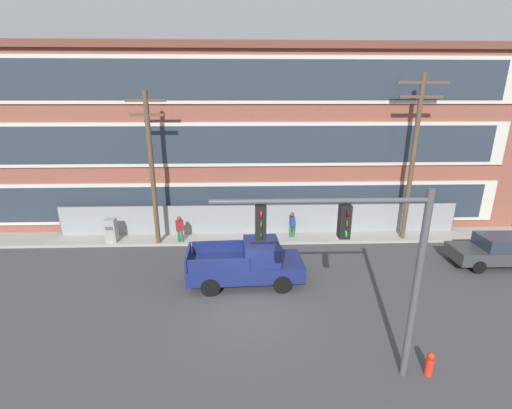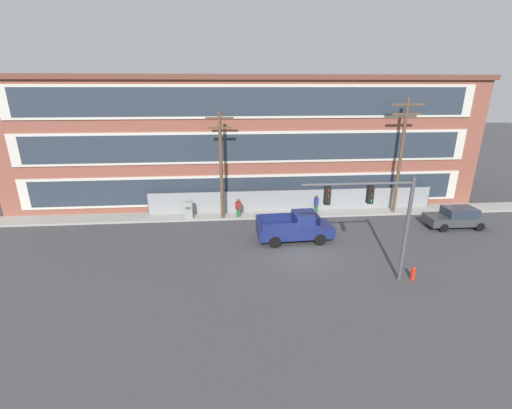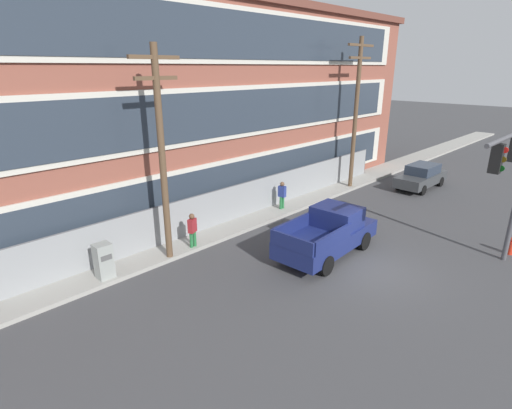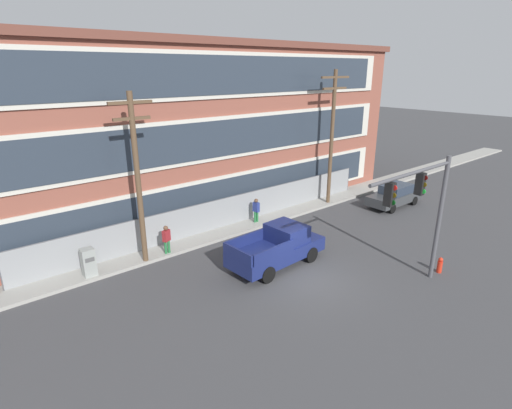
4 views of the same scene
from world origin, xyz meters
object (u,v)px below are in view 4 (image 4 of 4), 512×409
pedestrian_by_fence (256,210)px  traffic_signal_mast (424,201)px  sedan_dark_grey (394,195)px  utility_pole_near_corner (137,175)px  fire_hydrant (440,265)px  utility_pole_midblock (332,133)px  pedestrian_near_cabinet (167,239)px  electrical_cabinet (89,264)px  pickup_truck_navy (278,247)px

pedestrian_by_fence → traffic_signal_mast: bearing=-88.3°
traffic_signal_mast → sedan_dark_grey: size_ratio=1.30×
pedestrian_by_fence → utility_pole_near_corner: bearing=-176.1°
utility_pole_near_corner → pedestrian_by_fence: size_ratio=4.97×
fire_hydrant → utility_pole_midblock: bearing=69.8°
utility_pole_near_corner → pedestrian_near_cabinet: utility_pole_near_corner is taller
utility_pole_midblock → electrical_cabinet: size_ratio=6.15×
utility_pole_near_corner → fire_hydrant: 15.02m
utility_pole_midblock → pedestrian_near_cabinet: utility_pole_midblock is taller
sedan_dark_grey → utility_pole_midblock: bearing=135.5°
traffic_signal_mast → pedestrian_by_fence: (-0.31, 10.43, -3.17)m
traffic_signal_mast → electrical_cabinet: (-10.66, 10.14, -3.39)m
pickup_truck_navy → fire_hydrant: bearing=-46.2°
sedan_dark_grey → fire_hydrant: (-7.05, -6.89, -0.42)m
utility_pole_near_corner → fire_hydrant: size_ratio=10.76×
pickup_truck_navy → traffic_signal_mast: bearing=-62.1°
utility_pole_near_corner → pedestrian_near_cabinet: 3.82m
utility_pole_midblock → fire_hydrant: bearing=-110.2°
pickup_truck_navy → pedestrian_near_cabinet: size_ratio=3.09×
pickup_truck_navy → utility_pole_near_corner: size_ratio=0.62×
pedestrian_near_cabinet → pedestrian_by_fence: (6.44, 0.47, 0.00)m
pedestrian_near_cabinet → fire_hydrant: 13.59m
traffic_signal_mast → sedan_dark_grey: (9.49, 6.85, -3.35)m
pickup_truck_navy → utility_pole_midblock: size_ratio=0.56×
traffic_signal_mast → pickup_truck_navy: bearing=117.9°
traffic_signal_mast → fire_hydrant: 4.48m
sedan_dark_grey → pedestrian_by_fence: pedestrian_by_fence is taller
fire_hydrant → pedestrian_near_cabinet: bearing=132.6°
sedan_dark_grey → pedestrian_near_cabinet: pedestrian_near_cabinet is taller
pickup_truck_navy → fire_hydrant: (5.39, -5.62, -0.55)m
pedestrian_near_cabinet → pickup_truck_navy: bearing=-49.1°
traffic_signal_mast → pedestrian_near_cabinet: traffic_signal_mast is taller
utility_pole_near_corner → electrical_cabinet: utility_pole_near_corner is taller
pickup_truck_navy → pedestrian_by_fence: 5.53m
electrical_cabinet → fire_hydrant: bearing=-37.9°
traffic_signal_mast → utility_pole_near_corner: bearing=128.9°
sedan_dark_grey → electrical_cabinet: sedan_dark_grey is taller
pedestrian_near_cabinet → pedestrian_by_fence: size_ratio=1.00×
pedestrian_near_cabinet → fire_hydrant: pedestrian_near_cabinet is taller
utility_pole_near_corner → electrical_cabinet: 4.67m
electrical_cabinet → utility_pole_near_corner: bearing=-5.0°
pedestrian_by_fence → sedan_dark_grey: bearing=-20.1°
traffic_signal_mast → electrical_cabinet: 15.10m
sedan_dark_grey → utility_pole_midblock: (-3.31, 3.26, 4.36)m
traffic_signal_mast → pedestrian_by_fence: bearing=91.7°
utility_pole_midblock → pedestrian_near_cabinet: (-12.93, -0.15, -4.18)m
utility_pole_near_corner → pedestrian_by_fence: (7.69, 0.53, -3.61)m
pickup_truck_navy → pedestrian_near_cabinet: bearing=130.9°
traffic_signal_mast → pickup_truck_navy: 7.08m
utility_pole_midblock → traffic_signal_mast: bearing=-121.4°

